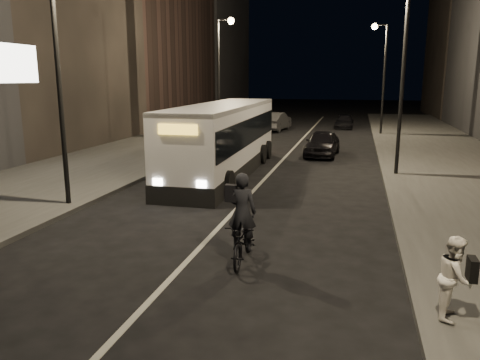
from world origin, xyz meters
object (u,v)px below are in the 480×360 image
Objects in this scene: streetlight_left_far at (222,63)px; pedestrian_woman at (455,277)px; streetlight_left_near at (63,44)px; car_mid at (275,121)px; streetlight_right_mid at (398,53)px; city_bus at (224,136)px; car_far at (344,122)px; car_near at (322,143)px; cyclist_on_bicycle at (243,233)px; streetlight_right_far at (381,64)px.

pedestrian_woman is (10.93, -23.22, -4.45)m from streetlight_left_far.
streetlight_left_near is 1.72× the size of car_mid.
streetlight_right_mid reaches higher than city_bus.
streetlight_right_mid is 2.10× the size of car_far.
pedestrian_woman is at bearing -58.72° from city_bus.
cyclist_on_bicycle is at bearing -88.87° from car_near.
pedestrian_woman reaches higher than car_mid.
city_bus is 2.82× the size of car_near.
streetlight_left_far is at bearing -126.21° from car_far.
streetlight_left_near is (-10.66, -24.00, 0.00)m from streetlight_right_far.
car_mid reaches higher than car_far.
cyclist_on_bicycle is at bearing 77.91° from pedestrian_woman.
streetlight_right_far is at bearing 76.11° from car_near.
city_bus is at bearing -101.74° from car_far.
pedestrian_woman is at bearing 111.93° from car_mid.
city_bus is at bearing 98.97° from car_mid.
streetlight_right_mid is at bearing 36.88° from streetlight_left_near.
streetlight_right_mid is 5.41× the size of pedestrian_woman.
streetlight_right_mid is 1.72× the size of car_mid.
car_near is at bearing -92.20° from car_far.
streetlight_left_far is (0.00, 18.00, 0.00)m from streetlight_left_near.
streetlight_left_far reaches higher than cyclist_on_bicycle.
streetlight_left_near reaches higher than car_far.
car_near reaches higher than car_far.
streetlight_right_mid is 0.68× the size of city_bus.
car_mid is at bearing 27.46° from pedestrian_woman.
streetlight_right_mid is 19.72m from car_mid.
streetlight_right_far is at bearing 12.50° from pedestrian_woman.
streetlight_left_far is 26.05m from pedestrian_woman.
streetlight_right_mid reaches higher than cyclist_on_bicycle.
car_far is at bearing 76.69° from city_bus.
cyclist_on_bicycle is (-4.00, -27.32, -4.62)m from streetlight_right_far.
car_near is at bearing 56.12° from city_bus.
pedestrian_woman is 0.32× the size of car_mid.
car_near is at bearing 123.47° from streetlight_right_mid.
streetlight_right_mid is 1.93× the size of car_near.
pedestrian_woman is 0.36× the size of car_near.
cyclist_on_bicycle reaches higher than car_near.
streetlight_left_far is (-10.66, 10.00, 0.00)m from streetlight_right_mid.
streetlight_right_far is 0.68× the size of city_bus.
cyclist_on_bicycle reaches higher than car_mid.
car_mid is (-8.47, 30.57, -0.13)m from pedestrian_woman.
streetlight_left_far is 9.00m from car_mid.
car_mid is at bearing 115.30° from streetlight_right_mid.
car_mid is (-8.20, 1.34, -4.58)m from streetlight_right_far.
streetlight_right_far is at bearing 65.64° from city_bus.
city_bus reaches higher than car_mid.
cyclist_on_bicycle is 4.68m from pedestrian_woman.
streetlight_left_far is 3.64× the size of cyclist_on_bicycle.
streetlight_left_far is 5.41× the size of pedestrian_woman.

